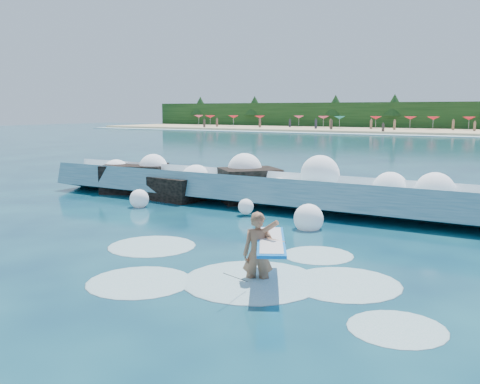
{
  "coord_description": "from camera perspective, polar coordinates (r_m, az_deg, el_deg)",
  "views": [
    {
      "loc": [
        9.69,
        -11.62,
        3.66
      ],
      "look_at": [
        1.5,
        2.0,
        1.2
      ],
      "focal_mm": 40.0,
      "sensor_mm": 36.0,
      "label": 1
    }
  ],
  "objects": [
    {
      "name": "wet_band",
      "position": [
        79.3,
        24.07,
        5.42
      ],
      "size": [
        140.0,
        5.0,
        0.08
      ],
      "primitive_type": "cube",
      "color": "silver",
      "rests_on": "ground"
    },
    {
      "name": "breaking_wave",
      "position": [
        20.91,
        1.65,
        0.3
      ],
      "size": [
        18.97,
        2.91,
        1.64
      ],
      "color": "teal",
      "rests_on": "ground"
    },
    {
      "name": "wave_spray",
      "position": [
        20.67,
        1.73,
        1.31
      ],
      "size": [
        15.19,
        4.96,
        2.17
      ],
      "color": "white",
      "rests_on": "ground"
    },
    {
      "name": "surfer_with_board",
      "position": [
        11.43,
        2.25,
        -6.35
      ],
      "size": [
        1.69,
        2.94,
        1.82
      ],
      "color": "#8D5E41",
      "rests_on": "ground"
    },
    {
      "name": "ground",
      "position": [
        15.57,
        -8.59,
        -4.9
      ],
      "size": [
        200.0,
        200.0,
        0.0
      ],
      "primitive_type": "plane",
      "color": "#082540",
      "rests_on": "ground"
    },
    {
      "name": "surf_foam",
      "position": [
        12.11,
        0.4,
        -8.79
      ],
      "size": [
        9.19,
        6.01,
        0.15
      ],
      "color": "silver",
      "rests_on": "ground"
    },
    {
      "name": "rock_cluster",
      "position": [
        22.76,
        -6.23,
        0.75
      ],
      "size": [
        8.75,
        3.52,
        1.56
      ],
      "color": "black",
      "rests_on": "ground"
    }
  ]
}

